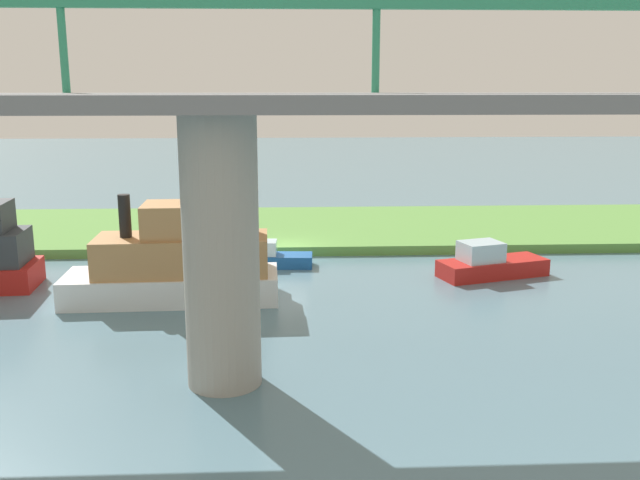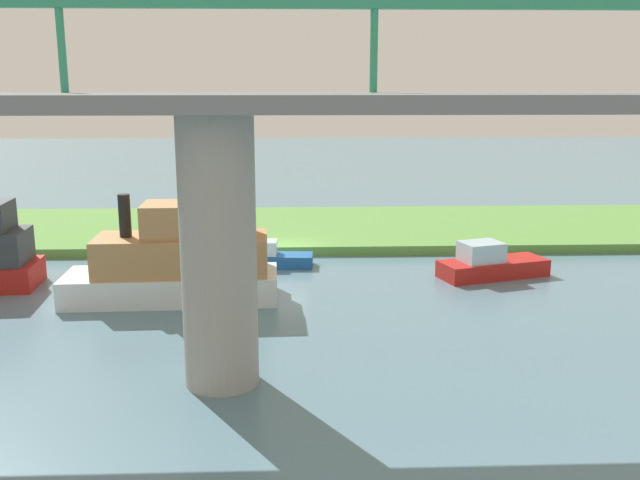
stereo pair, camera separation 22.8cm
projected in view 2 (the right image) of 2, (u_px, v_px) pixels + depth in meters
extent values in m
plane|color=slate|center=(284.00, 257.00, 36.68)|extent=(160.00, 160.00, 0.00)
cube|color=#5B9342|center=(285.00, 229.00, 42.48)|extent=(80.00, 12.00, 0.50)
cylinder|color=#9E998E|center=(219.00, 253.00, 20.49)|extent=(2.22, 2.22, 8.07)
cube|color=slate|center=(214.00, 103.00, 19.55)|extent=(65.39, 4.00, 0.50)
cube|color=#2D8C66|center=(218.00, 3.00, 20.88)|extent=(65.39, 0.30, 0.30)
cylinder|color=#2D8C66|center=(374.00, 49.00, 21.34)|extent=(0.24, 0.24, 2.60)
cylinder|color=#2D8C66|center=(62.00, 48.00, 20.98)|extent=(0.24, 0.24, 2.60)
cylinder|color=#2D334C|center=(199.00, 239.00, 37.30)|extent=(0.29, 0.29, 0.55)
cylinder|color=gold|center=(198.00, 228.00, 37.17)|extent=(0.46, 0.46, 0.60)
sphere|color=tan|center=(198.00, 220.00, 37.08)|extent=(0.24, 0.24, 0.24)
cylinder|color=brown|center=(227.00, 233.00, 37.57)|extent=(0.20, 0.20, 1.06)
cube|color=white|center=(172.00, 286.00, 29.33)|extent=(8.83, 3.17, 1.17)
cube|color=#B27F4C|center=(182.00, 254.00, 29.06)|extent=(7.07, 2.83, 1.56)
cube|color=#B27F4C|center=(197.00, 219.00, 28.79)|extent=(4.44, 2.34, 1.36)
cylinder|color=black|center=(125.00, 216.00, 28.55)|extent=(0.49, 0.49, 1.75)
cube|color=#D84C2D|center=(113.00, 263.00, 28.95)|extent=(1.61, 1.79, 0.87)
cube|color=#195199|center=(273.00, 260.00, 34.72)|extent=(3.92, 1.57, 0.60)
cube|color=silver|center=(263.00, 248.00, 34.59)|extent=(1.44, 1.17, 0.68)
cube|color=#99999E|center=(160.00, 269.00, 32.66)|extent=(5.36, 2.86, 0.79)
cube|color=silver|center=(145.00, 251.00, 32.59)|extent=(2.10, 1.81, 0.90)
cube|color=red|center=(493.00, 268.00, 32.88)|extent=(5.39, 3.21, 0.79)
cube|color=silver|center=(481.00, 252.00, 32.48)|extent=(2.17, 1.92, 0.90)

